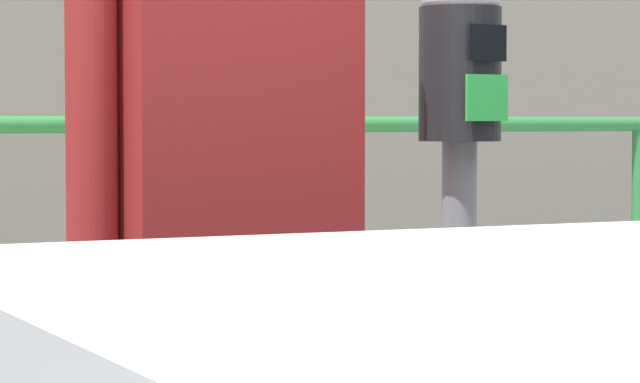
# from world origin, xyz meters

# --- Properties ---
(parking_meter) EXTENTS (0.16, 0.18, 1.46)m
(parking_meter) POSITION_xyz_m (-0.03, 0.28, 1.19)
(parking_meter) COLOR slate
(parking_meter) RESTS_ON sidewalk_curb
(pedestrian_at_meter) EXTENTS (0.62, 0.47, 1.71)m
(pedestrian_at_meter) POSITION_xyz_m (-0.54, 0.25, 1.13)
(pedestrian_at_meter) COLOR brown
(pedestrian_at_meter) RESTS_ON sidewalk_curb
(background_railing) EXTENTS (24.06, 0.06, 1.15)m
(background_railing) POSITION_xyz_m (0.00, 2.77, 0.97)
(background_railing) COLOR #2D7A38
(background_railing) RESTS_ON sidewalk_curb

